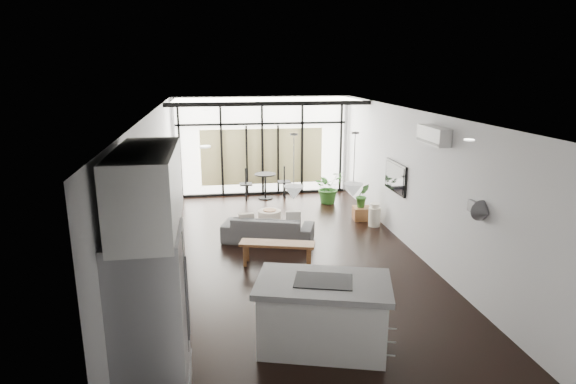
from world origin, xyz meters
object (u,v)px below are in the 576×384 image
object	(u,v)px
island	(323,314)
tv	(395,177)
sofa	(268,224)
console_bench	(277,254)
fridge	(149,322)
pouf	(270,219)
milk_can	(375,215)

from	to	relation	value
island	tv	world-z (taller)	tv
sofa	console_bench	bearing A→B (deg)	109.04
fridge	pouf	world-z (taller)	fridge
sofa	tv	distance (m)	2.93
milk_can	tv	size ratio (longest dim) A/B	0.50
island	tv	xyz separation A→B (m)	(2.54, 4.07, 0.83)
sofa	pouf	size ratio (longest dim) A/B	3.62
fridge	tv	bearing A→B (deg)	46.40
console_bench	tv	world-z (taller)	tv
sofa	tv	world-z (taller)	tv
sofa	milk_can	xyz separation A→B (m)	(2.56, 0.61, -0.10)
island	milk_can	xyz separation A→B (m)	(2.33, 4.68, -0.20)
tv	console_bench	bearing A→B (deg)	-154.91
island	fridge	bearing A→B (deg)	-142.98
island	tv	distance (m)	4.87
pouf	milk_can	bearing A→B (deg)	-5.48
sofa	island	bearing A→B (deg)	111.65
sofa	pouf	bearing A→B (deg)	-80.80
console_bench	pouf	size ratio (longest dim) A/B	2.64
console_bench	pouf	bearing A→B (deg)	102.49
pouf	tv	size ratio (longest dim) A/B	0.48
pouf	milk_can	world-z (taller)	milk_can
console_bench	tv	distance (m)	3.23
pouf	fridge	bearing A→B (deg)	-109.18
tv	island	bearing A→B (deg)	-121.99
island	milk_can	size ratio (longest dim) A/B	3.15
island	console_bench	world-z (taller)	island
island	sofa	world-z (taller)	island
console_bench	milk_can	xyz separation A→B (m)	(2.55, 1.90, 0.05)
island	fridge	size ratio (longest dim) A/B	0.87
island	pouf	world-z (taller)	island
console_bench	fridge	bearing A→B (deg)	-101.85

